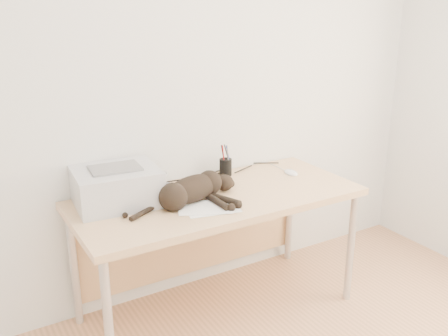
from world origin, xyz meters
TOP-DOWN VIEW (x-y plane):
  - wall_back at (0.00, 1.75)m, footprint 3.50×0.00m
  - desk at (0.00, 1.48)m, footprint 1.60×0.70m
  - printer at (-0.52, 1.56)m, footprint 0.46×0.40m
  - papers at (-0.14, 1.26)m, footprint 0.35×0.29m
  - cat at (-0.18, 1.36)m, footprint 0.68×0.33m
  - mug at (-0.22, 1.67)m, footprint 0.11×0.11m
  - pen_cup at (0.21, 1.65)m, footprint 0.08×0.08m
  - remote_grey at (-0.19, 1.63)m, footprint 0.13×0.21m
  - remote_black at (0.02, 1.53)m, footprint 0.12×0.20m
  - mouse at (0.57, 1.47)m, footprint 0.08×0.12m
  - cable_tangle at (0.00, 1.70)m, footprint 1.36×0.07m

SIDE VIEW (x-z plane):
  - desk at x=0.00m, z-range 0.24..0.98m
  - papers at x=-0.14m, z-range 0.74..0.75m
  - cable_tangle at x=0.00m, z-range 0.74..0.75m
  - remote_black at x=0.02m, z-range 0.74..0.76m
  - remote_grey at x=-0.19m, z-range 0.74..0.76m
  - mouse at x=0.57m, z-range 0.74..0.78m
  - mug at x=-0.22m, z-range 0.74..0.82m
  - pen_cup at x=0.21m, z-range 0.70..0.89m
  - cat at x=-0.18m, z-range 0.73..0.88m
  - printer at x=-0.52m, z-range 0.74..0.94m
  - wall_back at x=0.00m, z-range -0.45..3.05m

